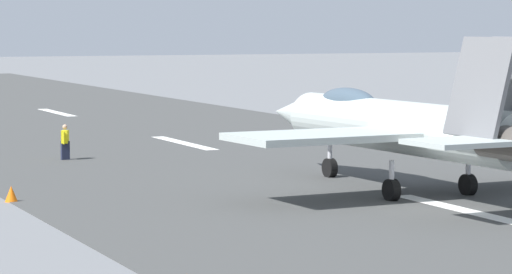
% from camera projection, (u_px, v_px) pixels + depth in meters
% --- Properties ---
extents(ground_plane, '(400.00, 400.00, 0.00)m').
position_uv_depth(ground_plane, '(453.00, 208.00, 42.20)').
color(ground_plane, slate).
extents(runway_strip, '(240.00, 26.00, 0.02)m').
position_uv_depth(runway_strip, '(453.00, 208.00, 42.18)').
color(runway_strip, '#404140').
rests_on(runway_strip, ground).
extents(fighter_jet, '(17.70, 13.99, 5.61)m').
position_uv_depth(fighter_jet, '(401.00, 125.00, 46.03)').
color(fighter_jet, '#A9B4B1').
rests_on(fighter_jet, ground).
extents(crew_person, '(0.64, 0.44, 1.58)m').
position_uv_depth(crew_person, '(65.00, 142.00, 57.09)').
color(crew_person, '#1E2338').
rests_on(crew_person, ground).
extents(marker_cone_mid, '(0.44, 0.44, 0.55)m').
position_uv_depth(marker_cone_mid, '(11.00, 194.00, 43.70)').
color(marker_cone_mid, orange).
rests_on(marker_cone_mid, ground).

